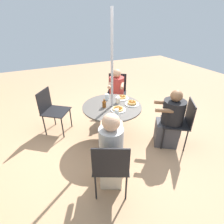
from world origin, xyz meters
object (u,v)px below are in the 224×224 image
(patio_chair_north, at_px, (181,120))
(drinking_glass_b, at_px, (107,97))
(patio_chair_west, at_px, (111,165))
(diner_east, at_px, (116,94))
(diner_west, at_px, (111,153))
(patio_table, at_px, (112,112))
(coffee_cup, at_px, (118,100))
(syrup_bottle, at_px, (104,104))
(diner_north, at_px, (170,121))
(patio_chair_south, at_px, (52,108))
(pancake_plate_a, at_px, (118,109))
(drinking_glass_a, at_px, (117,113))
(patio_chair_east, at_px, (117,90))
(pancake_plate_b, at_px, (132,103))
(pancake_plate_c, at_px, (122,97))

(patio_chair_north, bearing_deg, drinking_glass_b, 79.92)
(patio_chair_west, xyz_separation_m, drinking_glass_b, (1.39, -0.56, 0.25))
(diner_east, distance_m, diner_west, 2.12)
(patio_table, height_order, coffee_cup, coffee_cup)
(patio_chair_north, height_order, syrup_bottle, patio_chair_north)
(diner_north, xyz_separation_m, patio_chair_south, (1.34, 1.86, 0.04))
(pancake_plate_a, height_order, drinking_glass_a, drinking_glass_a)
(coffee_cup, bearing_deg, diner_west, 149.00)
(patio_chair_north, bearing_deg, patio_chair_east, 46.56)
(pancake_plate_b, bearing_deg, patio_chair_south, 57.61)
(diner_west, bearing_deg, patio_table, 90.00)
(patio_chair_south, bearing_deg, patio_chair_west, 50.73)
(patio_chair_west, distance_m, drinking_glass_b, 1.52)
(patio_table, relative_size, patio_chair_south, 1.19)
(patio_chair_west, relative_size, pancake_plate_b, 3.49)
(drinking_glass_a, height_order, drinking_glass_b, drinking_glass_a)
(pancake_plate_c, xyz_separation_m, drinking_glass_a, (-0.56, 0.40, 0.04))
(patio_chair_east, xyz_separation_m, drinking_glass_b, (-0.78, 0.61, 0.25))
(patio_chair_north, xyz_separation_m, diner_east, (1.60, 0.48, -0.03))
(diner_west, height_order, pancake_plate_c, diner_west)
(diner_north, distance_m, diner_west, 1.39)
(patio_chair_east, relative_size, diner_east, 0.83)
(drinking_glass_a, bearing_deg, diner_east, -26.37)
(diner_west, xyz_separation_m, pancake_plate_c, (1.16, -0.78, 0.19))
(coffee_cup, xyz_separation_m, drinking_glass_a, (-0.42, 0.24, 0.00))
(pancake_plate_a, bearing_deg, patio_chair_south, 47.14)
(pancake_plate_c, height_order, drinking_glass_b, drinking_glass_b)
(patio_chair_north, relative_size, pancake_plate_b, 3.49)
(syrup_bottle, bearing_deg, patio_chair_north, -120.94)
(patio_chair_west, distance_m, pancake_plate_a, 1.10)
(patio_chair_north, distance_m, coffee_cup, 1.18)
(coffee_cup, bearing_deg, pancake_plate_c, -49.48)
(diner_west, height_order, coffee_cup, diner_west)
(patio_chair_west, distance_m, coffee_cup, 1.39)
(patio_chair_north, xyz_separation_m, drinking_glass_a, (0.34, 1.11, 0.25))
(drinking_glass_a, bearing_deg, patio_table, -13.19)
(patio_table, distance_m, diner_north, 1.06)
(pancake_plate_a, xyz_separation_m, drinking_glass_b, (0.47, 0.01, 0.04))
(patio_table, xyz_separation_m, patio_chair_west, (-1.11, 0.54, -0.05))
(syrup_bottle, relative_size, drinking_glass_b, 1.33)
(pancake_plate_c, height_order, syrup_bottle, syrup_bottle)
(pancake_plate_c, bearing_deg, pancake_plate_a, 144.10)
(patio_chair_west, xyz_separation_m, pancake_plate_b, (1.01, -0.89, 0.21))
(syrup_bottle, bearing_deg, diner_east, -37.60)
(patio_chair_west, xyz_separation_m, diner_west, (0.16, -0.08, 0.02))
(patio_table, height_order, drinking_glass_b, drinking_glass_b)
(patio_chair_west, bearing_deg, drinking_glass_b, 93.86)
(diner_north, relative_size, pancake_plate_a, 4.22)
(pancake_plate_b, distance_m, pancake_plate_c, 0.32)
(pancake_plate_b, xyz_separation_m, syrup_bottle, (0.12, 0.50, 0.04))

